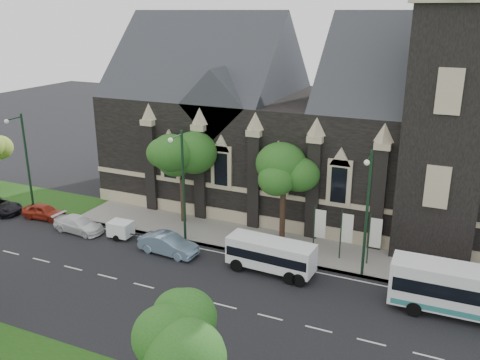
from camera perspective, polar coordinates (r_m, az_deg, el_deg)
The scene contains 17 objects.
ground at distance 34.03m, azimuth -6.37°, elevation -12.64°, with size 160.00×160.00×0.00m, color black.
sidewalk at distance 41.47m, azimuth 0.27°, elevation -6.43°, with size 80.00×5.00×0.15m, color gray.
museum at distance 45.83m, azimuth 10.95°, elevation 6.33°, with size 40.00×17.70×29.90m.
tree_park_east at distance 22.15m, azimuth -5.01°, elevation -17.17°, with size 3.40×3.40×6.28m.
tree_walk_right at distance 39.38m, azimuth 5.28°, elevation 1.08°, with size 4.08×4.08×7.80m.
tree_walk_left at distance 43.00m, azimuth -6.16°, elevation 2.43°, with size 3.91×3.91×7.64m.
street_lamp_near at distance 34.73m, azimuth 13.92°, elevation -3.04°, with size 0.36×1.88×9.00m.
street_lamp_mid at distance 39.34m, azimuth -6.48°, elevation -0.06°, with size 0.36×1.88×9.00m.
street_lamp_far at distance 49.17m, azimuth -22.81°, elevation 2.35°, with size 0.36×1.88×9.00m.
banner_flag_left at distance 38.20m, azimuth 8.66°, elevation -5.11°, with size 0.90×0.10×4.00m.
banner_flag_center at distance 37.79m, azimuth 11.59°, elevation -5.56°, with size 0.90×0.10×4.00m.
banner_flag_right at distance 37.47m, azimuth 14.58°, elevation -6.00°, with size 0.90×0.10×4.00m.
shuttle_bus at distance 35.96m, azimuth 3.48°, elevation -8.22°, with size 6.26×2.50×2.38m.
box_trailer at distance 42.40m, azimuth -13.13°, elevation -5.30°, with size 2.65×1.56×1.40m.
sedan at distance 39.12m, azimuth -7.98°, elevation -7.09°, with size 1.62×4.65×1.53m, color #7E9DB6.
car_far_red at distance 48.26m, azimuth -20.97°, elevation -3.29°, with size 1.57×3.90×1.33m, color maroon.
car_far_white at distance 44.53m, azimuth -17.51°, elevation -4.72°, with size 1.83×4.51×1.31m, color white.
Camera 1 is at (15.18, -24.95, 17.46)m, focal length 38.37 mm.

